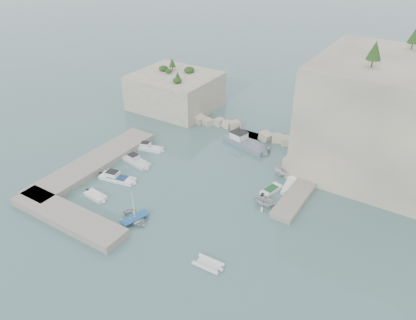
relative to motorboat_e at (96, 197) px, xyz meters
The scene contains 21 objects.
ground 12.68m from the motorboat_e, 33.48° to the left, with size 400.00×400.00×0.00m, color slate.
cliff_east 45.82m from the motorboat_e, 41.78° to the left, with size 26.00×22.00×17.00m, color beige.
cliff_terrace 34.38m from the motorboat_e, 46.67° to the left, with size 8.00×10.00×2.50m, color beige.
outcrop_west 33.54m from the motorboat_e, 106.41° to the left, with size 16.00×14.00×7.00m, color beige.
quay_west 8.80m from the motorboat_e, 136.97° to the left, with size 5.00×24.00×1.10m, color #9E9689.
quay_south 5.56m from the motorboat_e, 84.02° to the right, with size 18.00×4.00×1.10m, color #9E9689.
ledge_east 29.47m from the motorboat_e, 35.22° to the left, with size 3.00×16.00×0.80m, color #9E9689.
breakwater 30.54m from the motorboat_e, 71.72° to the left, with size 28.00×3.00×1.40m, color beige.
motorboat_e is the anchor object (origin of this frame).
motorboat_d 5.01m from the motorboat_e, 95.59° to the left, with size 6.16×1.83×1.40m, color white, non-canonical shape.
motorboat_b 10.33m from the motorboat_e, 97.42° to the left, with size 5.67×1.86×1.40m, color silver, non-canonical shape.
motorboat_a 14.97m from the motorboat_e, 99.20° to the left, with size 5.27×1.57×1.40m, color silver, non-canonical shape.
rowboat 8.15m from the motorboat_e, ahead, with size 3.03×4.24×0.88m, color silver.
inflatable_dinghy 20.59m from the motorboat_e, ahead, with size 3.68×1.78×0.44m, color silver, non-canonical shape.
tender_east_a 23.72m from the motorboat_e, 27.97° to the left, with size 3.08×3.57×1.88m, color silver.
tender_east_b 25.02m from the motorboat_e, 35.67° to the left, with size 4.14×1.41×0.70m, color white, non-canonical shape.
tender_east_c 28.01m from the motorboat_e, 37.37° to the left, with size 4.97×1.61×0.70m, color white, non-canonical shape.
tender_east_d 28.80m from the motorboat_e, 43.43° to the left, with size 1.78×4.74×1.83m, color silver.
work_boat 27.11m from the motorboat_e, 66.36° to the left, with size 9.46×2.80×2.20m, color slate, non-canonical shape.
rowboat_mast 8.54m from the motorboat_e, ahead, with size 0.10×0.10×4.20m, color white.
vegetation 45.98m from the motorboat_e, 47.86° to the left, with size 53.48×13.88×13.40m.
Camera 1 is at (27.74, -37.73, 33.95)m, focal length 35.00 mm.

